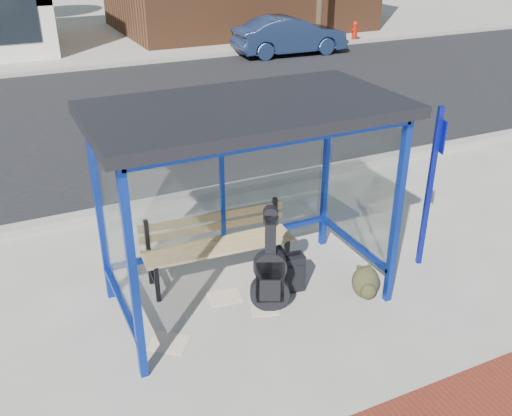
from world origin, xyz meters
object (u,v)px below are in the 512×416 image
parked_car (290,36)px  fire_hydrant (355,30)px  suitcase (291,273)px  backpack (366,283)px  guitar_bag (270,275)px  bench (217,241)px

parked_car → fire_hydrant: 3.61m
suitcase → backpack: bearing=-27.3°
fire_hydrant → suitcase: bearing=-126.8°
backpack → parked_car: (5.96, 12.96, 0.44)m
guitar_bag → suitcase: guitar_bag is taller
guitar_bag → suitcase: bearing=54.1°
fire_hydrant → backpack: bearing=-123.7°
suitcase → backpack: suitcase is taller
parked_car → fire_hydrant: parked_car is taller
backpack → fire_hydrant: bearing=73.6°
parked_car → fire_hydrant: size_ratio=5.13×
fire_hydrant → guitar_bag: bearing=-127.4°
bench → suitcase: bench is taller
suitcase → parked_car: 14.14m
bench → backpack: (1.44, -1.20, -0.31)m
guitar_bag → suitcase: 0.52m
bench → suitcase: 1.01m
bench → parked_car: parked_car is taller
bench → fire_hydrant: 16.81m
parked_car → bench: bearing=150.5°
suitcase → fire_hydrant: 16.92m
bench → parked_car: size_ratio=0.50×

